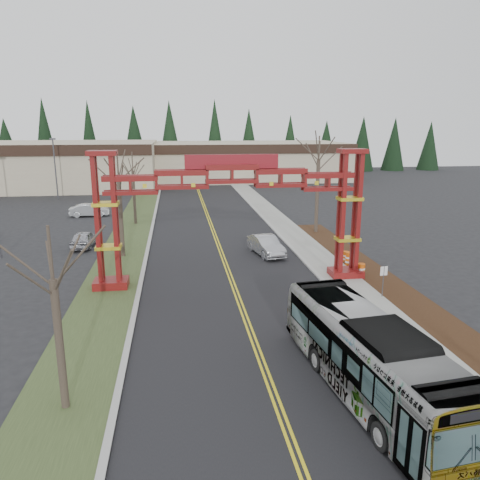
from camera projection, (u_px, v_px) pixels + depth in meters
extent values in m
plane|color=black|center=(302.00, 472.00, 14.46)|extent=(200.00, 200.00, 0.00)
cube|color=black|center=(222.00, 255.00, 38.49)|extent=(12.00, 110.00, 0.02)
cube|color=yellow|center=(221.00, 255.00, 38.47)|extent=(0.12, 100.00, 0.01)
cube|color=yellow|center=(223.00, 255.00, 38.50)|extent=(0.12, 100.00, 0.01)
cube|color=#AAA9A5|center=(295.00, 251.00, 39.29)|extent=(0.30, 110.00, 0.15)
cube|color=gray|center=(311.00, 251.00, 39.48)|extent=(2.60, 110.00, 0.14)
cube|color=black|center=(436.00, 321.00, 25.41)|extent=(2.60, 50.00, 0.12)
cube|color=#354623|center=(123.00, 258.00, 37.42)|extent=(4.00, 110.00, 0.08)
cube|color=#AAA9A5|center=(146.00, 257.00, 37.66)|extent=(0.30, 110.00, 0.15)
cube|color=#63120D|center=(111.00, 284.00, 30.63)|extent=(2.20, 1.60, 0.60)
cube|color=#63120D|center=(97.00, 221.00, 29.18)|extent=(0.28, 0.28, 8.00)
cube|color=#63120D|center=(115.00, 220.00, 29.33)|extent=(0.28, 0.28, 8.00)
cube|color=#63120D|center=(99.00, 219.00, 29.85)|extent=(0.28, 0.28, 8.00)
cube|color=#63120D|center=(116.00, 218.00, 30.00)|extent=(0.28, 0.28, 8.00)
cube|color=gold|center=(109.00, 247.00, 30.02)|extent=(1.60, 1.10, 0.22)
cube|color=gold|center=(106.00, 204.00, 29.35)|extent=(1.60, 1.10, 0.22)
cube|color=#63120D|center=(102.00, 153.00, 28.59)|extent=(1.80, 1.20, 0.30)
cube|color=#63120D|center=(345.00, 273.00, 32.75)|extent=(2.20, 1.60, 0.60)
cube|color=#63120D|center=(343.00, 214.00, 31.30)|extent=(0.28, 0.28, 8.00)
cube|color=#63120D|center=(359.00, 214.00, 31.45)|extent=(0.28, 0.28, 8.00)
cube|color=#63120D|center=(339.00, 212.00, 31.98)|extent=(0.28, 0.28, 8.00)
cube|color=#63120D|center=(355.00, 212.00, 32.12)|extent=(0.28, 0.28, 8.00)
cube|color=gold|center=(347.00, 239.00, 32.15)|extent=(1.60, 1.10, 0.22)
cube|color=gold|center=(350.00, 198.00, 31.47)|extent=(1.60, 1.10, 0.22)
cube|color=#63120D|center=(352.00, 151.00, 30.71)|extent=(1.80, 1.20, 0.30)
cube|color=#63120D|center=(232.00, 172.00, 29.95)|extent=(16.00, 0.90, 1.00)
cube|color=#63120D|center=(232.00, 186.00, 30.17)|extent=(16.00, 0.90, 0.60)
cube|color=maroon|center=(232.00, 162.00, 29.79)|extent=(6.00, 0.25, 0.90)
cube|color=#B9AA8D|center=(17.00, 165.00, 78.79)|extent=(46.00, 22.00, 7.50)
cube|color=#B9AA8D|center=(245.00, 160.00, 91.85)|extent=(38.00, 20.00, 7.00)
cube|color=black|center=(253.00, 149.00, 81.49)|extent=(38.00, 0.40, 1.60)
cone|color=black|center=(6.00, 144.00, 96.29)|extent=(5.60, 5.60, 13.00)
cylinder|color=#382D26|center=(9.00, 172.00, 97.67)|extent=(0.80, 0.80, 1.60)
cone|color=black|center=(49.00, 144.00, 97.42)|extent=(5.60, 5.60, 13.00)
cylinder|color=#382D26|center=(52.00, 171.00, 98.80)|extent=(0.80, 0.80, 1.60)
cone|color=black|center=(91.00, 143.00, 98.55)|extent=(5.60, 5.60, 13.00)
cylinder|color=#382D26|center=(93.00, 171.00, 99.92)|extent=(0.80, 0.80, 1.60)
cone|color=black|center=(132.00, 143.00, 99.68)|extent=(5.60, 5.60, 13.00)
cylinder|color=#382D26|center=(134.00, 170.00, 101.05)|extent=(0.80, 0.80, 1.60)
cone|color=black|center=(172.00, 143.00, 100.80)|extent=(5.60, 5.60, 13.00)
cylinder|color=#382D26|center=(173.00, 170.00, 102.18)|extent=(0.80, 0.80, 1.60)
cone|color=black|center=(212.00, 143.00, 101.93)|extent=(5.60, 5.60, 13.00)
cylinder|color=#382D26|center=(212.00, 169.00, 103.30)|extent=(0.80, 0.80, 1.60)
cone|color=black|center=(250.00, 143.00, 103.06)|extent=(5.60, 5.60, 13.00)
cylinder|color=#382D26|center=(250.00, 169.00, 104.43)|extent=(0.80, 0.80, 1.60)
cone|color=black|center=(288.00, 142.00, 104.18)|extent=(5.60, 5.60, 13.00)
cylinder|color=#382D26|center=(287.00, 168.00, 105.56)|extent=(0.80, 0.80, 1.60)
cone|color=black|center=(325.00, 142.00, 105.31)|extent=(5.60, 5.60, 13.00)
cylinder|color=#382D26|center=(323.00, 168.00, 106.69)|extent=(0.80, 0.80, 1.60)
cone|color=black|center=(361.00, 142.00, 106.44)|extent=(5.60, 5.60, 13.00)
cylinder|color=#382D26|center=(359.00, 167.00, 107.81)|extent=(0.80, 0.80, 1.60)
cone|color=black|center=(396.00, 142.00, 107.56)|extent=(5.60, 5.60, 13.00)
cylinder|color=#382D26|center=(394.00, 167.00, 108.94)|extent=(0.80, 0.80, 1.60)
cone|color=black|center=(430.00, 142.00, 108.69)|extent=(5.60, 5.60, 13.00)
cylinder|color=#382D26|center=(428.00, 166.00, 110.07)|extent=(0.80, 0.80, 1.60)
imported|color=#93979A|center=(370.00, 358.00, 18.25)|extent=(3.96, 11.80, 3.22)
imported|color=#A5A8AD|center=(266.00, 245.00, 38.38)|extent=(2.59, 5.02, 1.58)
imported|color=#A9A9B1|center=(84.00, 239.00, 40.78)|extent=(1.98, 4.36, 1.45)
imported|color=#B9BDC2|center=(89.00, 210.00, 54.37)|extent=(4.55, 1.89, 1.47)
cylinder|color=#382D26|center=(60.00, 346.00, 17.11)|extent=(0.30, 0.30, 5.14)
cylinder|color=#382D26|center=(50.00, 254.00, 16.26)|extent=(0.11, 0.11, 2.06)
cylinder|color=#382D26|center=(121.00, 218.00, 37.21)|extent=(0.32, 0.32, 6.34)
cylinder|color=#382D26|center=(118.00, 165.00, 36.20)|extent=(0.12, 0.12, 2.23)
cylinder|color=#382D26|center=(134.00, 198.00, 49.61)|extent=(0.30, 0.30, 5.71)
cylinder|color=#382D26|center=(132.00, 162.00, 48.69)|extent=(0.11, 0.11, 2.06)
cylinder|color=#382D26|center=(317.00, 197.00, 45.44)|extent=(0.35, 0.35, 7.12)
cylinder|color=#382D26|center=(319.00, 149.00, 44.32)|extent=(0.13, 0.13, 2.40)
cylinder|color=#3F3F44|center=(55.00, 170.00, 65.95)|extent=(0.19, 0.19, 8.36)
cube|color=#3F3F44|center=(53.00, 139.00, 64.92)|extent=(0.74, 0.37, 0.23)
cylinder|color=#3F3F44|center=(383.00, 283.00, 28.62)|extent=(0.06, 0.06, 2.07)
cube|color=white|center=(384.00, 271.00, 28.43)|extent=(0.47, 0.09, 0.56)
cylinder|color=#D8540C|center=(361.00, 271.00, 32.65)|extent=(0.53, 0.53, 1.03)
cylinder|color=white|center=(361.00, 269.00, 32.61)|extent=(0.55, 0.55, 0.12)
cylinder|color=white|center=(361.00, 273.00, 32.69)|extent=(0.55, 0.55, 0.12)
cylinder|color=#D8540C|center=(349.00, 259.00, 35.24)|extent=(0.58, 0.58, 1.11)
cylinder|color=white|center=(349.00, 257.00, 35.20)|extent=(0.60, 0.60, 0.13)
cylinder|color=white|center=(349.00, 261.00, 35.28)|extent=(0.60, 0.60, 0.13)
cylinder|color=#D8540C|center=(346.00, 257.00, 36.26)|extent=(0.47, 0.47, 0.89)
cylinder|color=white|center=(346.00, 255.00, 36.22)|extent=(0.48, 0.48, 0.11)
cylinder|color=white|center=(346.00, 259.00, 36.29)|extent=(0.48, 0.48, 0.11)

